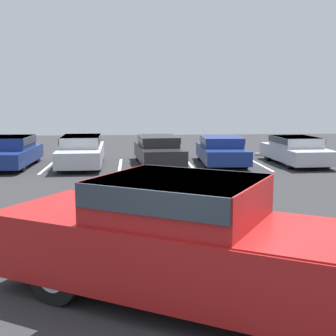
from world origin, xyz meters
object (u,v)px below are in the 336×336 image
(pickup_truck, at_px, (200,243))
(parked_sedan_d, at_px, (221,149))
(parked_sedan_c, at_px, (158,149))
(wheel_stop_curb, at_px, (272,154))
(parked_sedan_e, at_px, (296,149))
(parked_sedan_b, at_px, (81,150))
(parked_sedan_a, at_px, (10,151))

(pickup_truck, height_order, parked_sedan_d, pickup_truck)
(parked_sedan_c, relative_size, wheel_stop_curb, 2.80)
(parked_sedan_d, xyz_separation_m, parked_sedan_e, (3.20, -0.21, -0.01))
(parked_sedan_b, bearing_deg, parked_sedan_c, 92.34)
(parked_sedan_a, height_order, wheel_stop_curb, parked_sedan_a)
(parked_sedan_e, xyz_separation_m, wheel_stop_curb, (-0.16, 2.88, -0.56))
(parked_sedan_d, bearing_deg, pickup_truck, -10.01)
(parked_sedan_a, bearing_deg, parked_sedan_c, 94.01)
(parked_sedan_b, xyz_separation_m, parked_sedan_c, (3.23, 0.22, -0.02))
(pickup_truck, distance_m, parked_sedan_b, 13.83)
(pickup_truck, relative_size, parked_sedan_d, 1.41)
(parked_sedan_d, bearing_deg, parked_sedan_e, 88.42)
(pickup_truck, bearing_deg, parked_sedan_d, 108.83)
(parked_sedan_b, bearing_deg, parked_sedan_a, -90.32)
(parked_sedan_e, bearing_deg, pickup_truck, -27.26)
(parked_sedan_b, xyz_separation_m, wheel_stop_curb, (8.96, 2.78, -0.60))
(parked_sedan_d, bearing_deg, parked_sedan_b, -86.85)
(pickup_truck, distance_m, parked_sedan_a, 14.67)
(pickup_truck, xyz_separation_m, parked_sedan_d, (2.93, 13.61, -0.24))
(parked_sedan_a, height_order, parked_sedan_e, parked_sedan_a)
(parked_sedan_b, distance_m, wheel_stop_curb, 9.41)
(pickup_truck, bearing_deg, parked_sedan_e, 96.39)
(parked_sedan_a, distance_m, parked_sedan_e, 12.02)
(parked_sedan_c, bearing_deg, parked_sedan_d, 83.25)
(pickup_truck, bearing_deg, parked_sedan_c, 120.03)
(parked_sedan_c, bearing_deg, parked_sedan_a, -91.64)
(parked_sedan_c, distance_m, parked_sedan_e, 5.91)
(parked_sedan_d, bearing_deg, parked_sedan_a, -86.77)
(parked_sedan_c, xyz_separation_m, parked_sedan_d, (2.70, -0.12, -0.02))
(parked_sedan_b, distance_m, parked_sedan_c, 3.23)
(parked_sedan_b, xyz_separation_m, parked_sedan_d, (5.93, 0.10, -0.04))
(parked_sedan_c, xyz_separation_m, wheel_stop_curb, (5.74, 2.56, -0.58))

